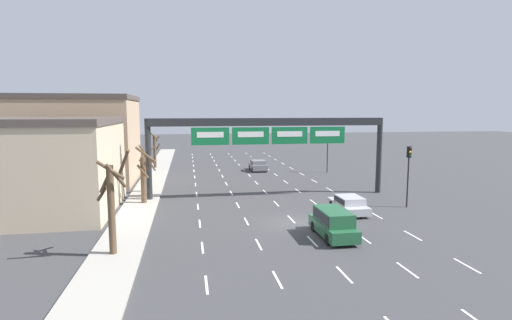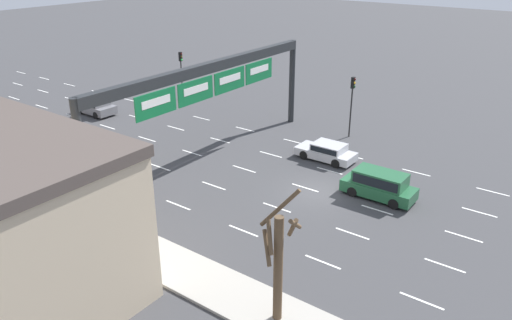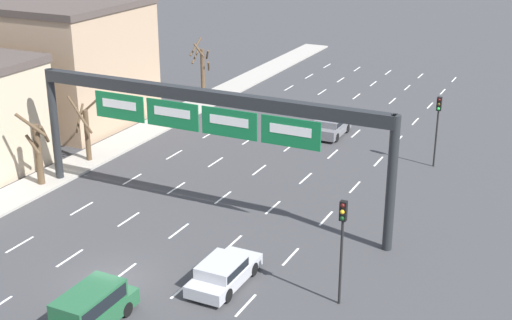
{
  "view_description": "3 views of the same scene",
  "coord_description": "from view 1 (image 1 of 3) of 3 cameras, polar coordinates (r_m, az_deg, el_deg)",
  "views": [
    {
      "loc": [
        -7.29,
        -26.4,
        7.86
      ],
      "look_at": [
        -1.34,
        8.38,
        3.48
      ],
      "focal_mm": 28.0,
      "sensor_mm": 36.0,
      "label": 1
    },
    {
      "loc": [
        -25.33,
        -13.61,
        14.53
      ],
      "look_at": [
        -2.98,
        2.78,
        2.56
      ],
      "focal_mm": 35.0,
      "sensor_mm": 36.0,
      "label": 2
    },
    {
      "loc": [
        19.0,
        -23.3,
        17.26
      ],
      "look_at": [
        3.23,
        8.91,
        3.66
      ],
      "focal_mm": 50.0,
      "sensor_mm": 36.0,
      "label": 3
    }
  ],
  "objects": [
    {
      "name": "ground_plane",
      "position": [
        28.49,
        5.58,
        -8.96
      ],
      "size": [
        220.0,
        220.0,
        0.0
      ],
      "primitive_type": "plane",
      "color": "#3D3D3F"
    },
    {
      "name": "sidewalk_left",
      "position": [
        27.82,
        -17.84,
        -9.52
      ],
      "size": [
        2.8,
        110.0,
        0.15
      ],
      "color": "#A8A399",
      "rests_on": "ground_plane"
    },
    {
      "name": "lane_dashes",
      "position": [
        41.32,
        0.64,
        -3.88
      ],
      "size": [
        13.32,
        67.0,
        0.01
      ],
      "color": "white",
      "rests_on": "ground_plane"
    },
    {
      "name": "sign_gantry",
      "position": [
        36.11,
        1.96,
        3.93
      ],
      "size": [
        21.9,
        0.7,
        7.19
      ],
      "color": "#232628",
      "rests_on": "ground_plane"
    },
    {
      "name": "building_near",
      "position": [
        34.59,
        -27.94,
        -0.71
      ],
      "size": [
        10.32,
        11.44,
        7.32
      ],
      "color": "#C6B293",
      "rests_on": "ground_plane"
    },
    {
      "name": "building_far",
      "position": [
        47.18,
        -23.82,
        2.7
      ],
      "size": [
        11.62,
        10.54,
        9.48
      ],
      "color": "tan",
      "rests_on": "ground_plane"
    },
    {
      "name": "car_silver",
      "position": [
        31.82,
        13.12,
        -6.1
      ],
      "size": [
        1.9,
        4.37,
        1.31
      ],
      "color": "#B7B7BC",
      "rests_on": "ground_plane"
    },
    {
      "name": "suv_green",
      "position": [
        25.6,
        10.97,
        -8.66
      ],
      "size": [
        1.83,
        4.51,
        1.75
      ],
      "color": "#235B38",
      "rests_on": "ground_plane"
    },
    {
      "name": "car_grey",
      "position": [
        52.37,
        0.29,
        -0.73
      ],
      "size": [
        1.97,
        3.94,
        1.39
      ],
      "color": "slate",
      "rests_on": "ground_plane"
    },
    {
      "name": "traffic_light_near_gantry",
      "position": [
        51.38,
        10.19,
        2.01
      ],
      "size": [
        0.3,
        0.35,
        4.79
      ],
      "color": "black",
      "rests_on": "ground_plane"
    },
    {
      "name": "traffic_light_mid_block",
      "position": [
        34.49,
        20.98,
        -0.58
      ],
      "size": [
        0.3,
        0.35,
        4.99
      ],
      "color": "black",
      "rests_on": "ground_plane"
    },
    {
      "name": "tree_bare_closest",
      "position": [
        34.61,
        -15.72,
        -2.25
      ],
      "size": [
        1.68,
        2.04,
        4.86
      ],
      "color": "brown",
      "rests_on": "sidewalk_left"
    },
    {
      "name": "tree_bare_second",
      "position": [
        55.86,
        -14.32,
        1.64
      ],
      "size": [
        1.74,
        1.68,
        5.18
      ],
      "color": "brown",
      "rests_on": "sidewalk_left"
    },
    {
      "name": "tree_bare_third",
      "position": [
        39.25,
        -15.16,
        -1.18
      ],
      "size": [
        1.74,
        1.83,
        4.58
      ],
      "color": "brown",
      "rests_on": "sidewalk_left"
    },
    {
      "name": "tree_bare_furthest",
      "position": [
        22.78,
        -19.89,
        -5.5
      ],
      "size": [
        1.9,
        2.01,
        5.7
      ],
      "color": "brown",
      "rests_on": "sidewalk_left"
    }
  ]
}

